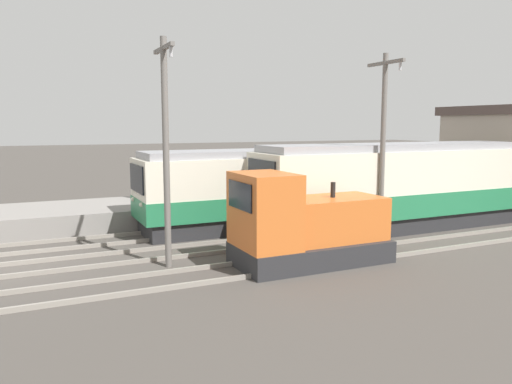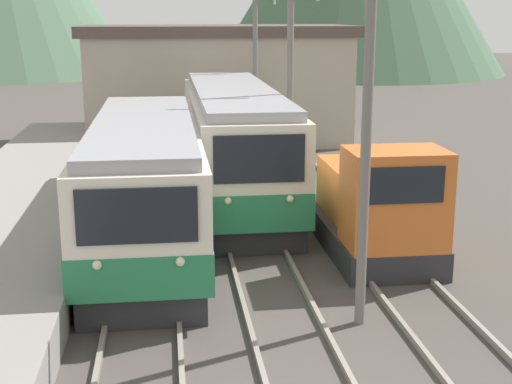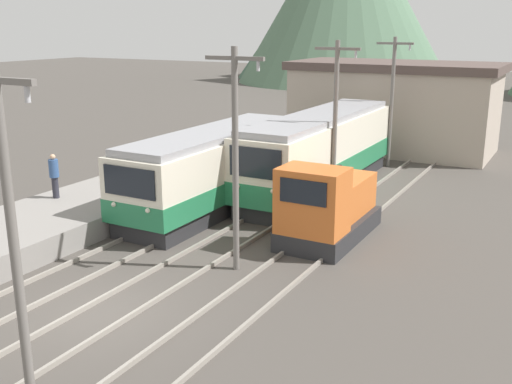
{
  "view_description": "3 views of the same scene",
  "coord_description": "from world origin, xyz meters",
  "px_view_note": "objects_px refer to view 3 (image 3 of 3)",
  "views": [
    {
      "loc": [
        16.75,
        0.52,
        4.47
      ],
      "look_at": [
        0.2,
        8.29,
        1.99
      ],
      "focal_mm": 35.0,
      "sensor_mm": 36.0,
      "label": 1
    },
    {
      "loc": [
        -2.01,
        -8.28,
        6.01
      ],
      "look_at": [
        0.12,
        8.47,
        1.77
      ],
      "focal_mm": 50.0,
      "sensor_mm": 36.0,
      "label": 2
    },
    {
      "loc": [
        10.99,
        -11.04,
        7.68
      ],
      "look_at": [
        0.54,
        7.97,
        1.61
      ],
      "focal_mm": 42.0,
      "sensor_mm": 36.0,
      "label": 3
    }
  ],
  "objects_px": {
    "catenary_mast_near": "(13,232)",
    "catenary_mast_far": "(335,118)",
    "catenary_mast_distant": "(392,98)",
    "shunting_locomotive": "(328,208)",
    "commuter_train_left": "(214,172)",
    "commuter_train_center": "(320,155)",
    "person_on_platform": "(54,174)",
    "catenary_mast_mid": "(236,153)"
  },
  "relations": [
    {
      "from": "shunting_locomotive",
      "to": "person_on_platform",
      "type": "relative_size",
      "value": 2.77
    },
    {
      "from": "commuter_train_left",
      "to": "catenary_mast_near",
      "type": "xyz_separation_m",
      "value": [
        4.31,
        -13.74,
        2.27
      ]
    },
    {
      "from": "commuter_train_center",
      "to": "catenary_mast_distant",
      "type": "height_order",
      "value": "catenary_mast_distant"
    },
    {
      "from": "catenary_mast_near",
      "to": "catenary_mast_mid",
      "type": "distance_m",
      "value": 8.35
    },
    {
      "from": "catenary_mast_distant",
      "to": "person_on_platform",
      "type": "distance_m",
      "value": 18.25
    },
    {
      "from": "commuter_train_left",
      "to": "catenary_mast_distant",
      "type": "xyz_separation_m",
      "value": [
        4.31,
        11.3,
        2.27
      ]
    },
    {
      "from": "commuter_train_center",
      "to": "shunting_locomotive",
      "type": "relative_size",
      "value": 2.56
    },
    {
      "from": "commuter_train_left",
      "to": "catenary_mast_far",
      "type": "bearing_deg",
      "value": 34.46
    },
    {
      "from": "catenary_mast_near",
      "to": "catenary_mast_far",
      "type": "relative_size",
      "value": 1.0
    },
    {
      "from": "catenary_mast_near",
      "to": "catenary_mast_mid",
      "type": "relative_size",
      "value": 1.0
    },
    {
      "from": "catenary_mast_distant",
      "to": "commuter_train_left",
      "type": "bearing_deg",
      "value": -110.86
    },
    {
      "from": "catenary_mast_near",
      "to": "person_on_platform",
      "type": "distance_m",
      "value": 13.26
    },
    {
      "from": "commuter_train_left",
      "to": "catenary_mast_mid",
      "type": "xyz_separation_m",
      "value": [
        4.31,
        -5.39,
        2.27
      ]
    },
    {
      "from": "shunting_locomotive",
      "to": "catenary_mast_near",
      "type": "bearing_deg",
      "value": -96.86
    },
    {
      "from": "commuter_train_center",
      "to": "person_on_platform",
      "type": "distance_m",
      "value": 12.06
    },
    {
      "from": "catenary_mast_mid",
      "to": "shunting_locomotive",
      "type": "bearing_deg",
      "value": 69.78
    },
    {
      "from": "catenary_mast_near",
      "to": "catenary_mast_distant",
      "type": "distance_m",
      "value": 25.05
    },
    {
      "from": "person_on_platform",
      "to": "commuter_train_center",
      "type": "bearing_deg",
      "value": 50.69
    },
    {
      "from": "person_on_platform",
      "to": "catenary_mast_mid",
      "type": "bearing_deg",
      "value": -6.46
    },
    {
      "from": "catenary_mast_near",
      "to": "catenary_mast_distant",
      "type": "bearing_deg",
      "value": 90.0
    },
    {
      "from": "commuter_train_center",
      "to": "catenary_mast_far",
      "type": "xyz_separation_m",
      "value": [
        1.51,
        -2.02,
        2.15
      ]
    },
    {
      "from": "catenary_mast_mid",
      "to": "catenary_mast_distant",
      "type": "distance_m",
      "value": 16.7
    },
    {
      "from": "commuter_train_center",
      "to": "shunting_locomotive",
      "type": "height_order",
      "value": "commuter_train_center"
    },
    {
      "from": "catenary_mast_far",
      "to": "commuter_train_center",
      "type": "bearing_deg",
      "value": 126.71
    },
    {
      "from": "catenary_mast_mid",
      "to": "commuter_train_center",
      "type": "bearing_deg",
      "value": 98.27
    },
    {
      "from": "catenary_mast_distant",
      "to": "person_on_platform",
      "type": "bearing_deg",
      "value": -120.3
    },
    {
      "from": "commuter_train_left",
      "to": "catenary_mast_distant",
      "type": "height_order",
      "value": "catenary_mast_distant"
    },
    {
      "from": "catenary_mast_near",
      "to": "shunting_locomotive",
      "type": "bearing_deg",
      "value": 83.14
    },
    {
      "from": "shunting_locomotive",
      "to": "catenary_mast_mid",
      "type": "height_order",
      "value": "catenary_mast_mid"
    },
    {
      "from": "commuter_train_center",
      "to": "person_on_platform",
      "type": "bearing_deg",
      "value": -129.31
    },
    {
      "from": "shunting_locomotive",
      "to": "catenary_mast_distant",
      "type": "height_order",
      "value": "catenary_mast_distant"
    },
    {
      "from": "person_on_platform",
      "to": "catenary_mast_near",
      "type": "bearing_deg",
      "value": -45.73
    },
    {
      "from": "shunting_locomotive",
      "to": "catenary_mast_far",
      "type": "xyz_separation_m",
      "value": [
        -1.49,
        4.3,
        2.65
      ]
    },
    {
      "from": "shunting_locomotive",
      "to": "person_on_platform",
      "type": "xyz_separation_m",
      "value": [
        -10.64,
        -3.02,
        0.66
      ]
    },
    {
      "from": "commuter_train_left",
      "to": "catenary_mast_distant",
      "type": "distance_m",
      "value": 12.31
    },
    {
      "from": "commuter_train_left",
      "to": "catenary_mast_near",
      "type": "distance_m",
      "value": 14.58
    },
    {
      "from": "catenary_mast_distant",
      "to": "catenary_mast_near",
      "type": "bearing_deg",
      "value": -90.0
    },
    {
      "from": "catenary_mast_mid",
      "to": "catenary_mast_far",
      "type": "xyz_separation_m",
      "value": [
        0.0,
        8.35,
        0.0
      ]
    },
    {
      "from": "person_on_platform",
      "to": "catenary_mast_distant",
      "type": "bearing_deg",
      "value": 59.7
    },
    {
      "from": "catenary_mast_mid",
      "to": "person_on_platform",
      "type": "relative_size",
      "value": 3.89
    },
    {
      "from": "catenary_mast_near",
      "to": "catenary_mast_far",
      "type": "bearing_deg",
      "value": 90.0
    },
    {
      "from": "catenary_mast_far",
      "to": "person_on_platform",
      "type": "xyz_separation_m",
      "value": [
        -9.15,
        -7.31,
        -1.99
      ]
    }
  ]
}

